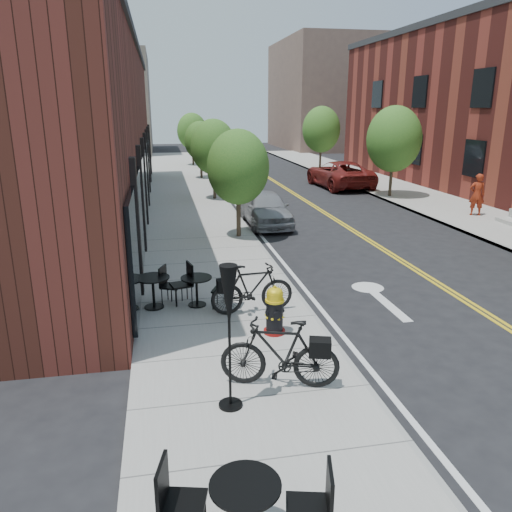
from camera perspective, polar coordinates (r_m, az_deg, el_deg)
ground at (r=10.18m, az=9.48°, el=-10.59°), size 120.00×120.00×0.00m
sidewalk_near at (r=19.06m, az=-6.62°, el=2.66°), size 4.00×70.00×0.12m
sidewalk_far at (r=23.20m, az=24.48°, el=3.78°), size 4.00×70.00×0.12m
building_near at (r=22.71m, az=-19.43°, el=12.88°), size 5.00×28.00×7.00m
bg_building_left at (r=56.66m, az=-16.26°, el=16.37°), size 8.00×14.00×10.00m
bg_building_right at (r=61.58m, az=7.82°, el=17.75°), size 10.00×16.00×12.00m
tree_near_a at (r=17.78m, az=-2.07°, el=10.10°), size 2.20×2.20×3.81m
tree_near_b at (r=25.67m, az=-4.88°, el=12.30°), size 2.30×2.30×3.98m
tree_near_c at (r=33.63m, az=-6.37°, el=12.95°), size 2.10×2.10×3.67m
tree_near_d at (r=41.59m, az=-7.31°, el=13.96°), size 2.40×2.40×4.11m
tree_far_b at (r=27.24m, az=15.48°, el=12.75°), size 2.80×2.80×4.62m
tree_far_c at (r=38.38m, az=7.47°, el=14.14°), size 2.80×2.80×4.62m
fire_hydrant at (r=10.31m, az=2.14°, el=-6.28°), size 0.56×0.56×1.03m
bicycle_left at (r=8.40m, az=2.72°, el=-11.05°), size 2.07×1.12×1.20m
bicycle_right at (r=11.28m, az=-0.43°, el=-3.74°), size 1.94×0.68×1.15m
bistro_set_a at (r=5.87m, az=-1.23°, el=-26.51°), size 1.82×0.93×0.96m
bistro_set_b at (r=11.79m, az=-6.80°, el=-3.53°), size 1.71×1.05×0.91m
bistro_set_c at (r=11.81m, az=-11.68°, el=-3.57°), size 1.86×0.95×0.98m
patio_umbrella at (r=7.41m, az=-3.11°, el=-5.89°), size 0.38×0.38×2.32m
parked_car_a at (r=20.31m, az=1.11°, el=5.49°), size 1.68×4.12×1.40m
parked_car_b at (r=29.78m, az=-2.61°, el=9.03°), size 1.61×4.27×1.39m
parked_car_c at (r=38.71m, az=-4.51°, el=10.88°), size 2.29×5.47×1.58m
parked_car_far at (r=30.65m, az=9.50°, el=9.21°), size 2.89×5.81×1.58m
pedestrian at (r=23.63m, az=23.94°, el=6.44°), size 0.75×0.60×1.80m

